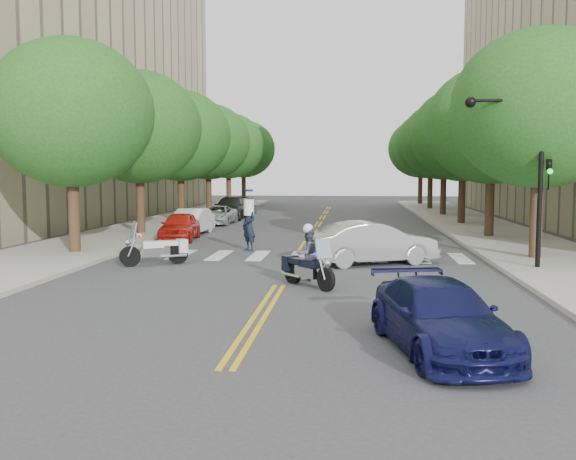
# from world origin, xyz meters

# --- Properties ---
(ground) EXTENTS (140.00, 140.00, 0.00)m
(ground) POSITION_xyz_m (0.00, 0.00, 0.00)
(ground) COLOR #38383A
(ground) RESTS_ON ground
(sidewalk_left) EXTENTS (5.00, 60.00, 0.15)m
(sidewalk_left) POSITION_xyz_m (-9.50, 22.00, 0.07)
(sidewalk_left) COLOR #9E9991
(sidewalk_left) RESTS_ON ground
(sidewalk_right) EXTENTS (5.00, 60.00, 0.15)m
(sidewalk_right) POSITION_xyz_m (9.50, 22.00, 0.07)
(sidewalk_right) COLOR #9E9991
(sidewalk_right) RESTS_ON ground
(tree_l_0) EXTENTS (6.40, 6.40, 8.45)m
(tree_l_0) POSITION_xyz_m (-8.80, 6.00, 5.55)
(tree_l_0) COLOR #382316
(tree_l_0) RESTS_ON ground
(tree_l_1) EXTENTS (6.40, 6.40, 8.45)m
(tree_l_1) POSITION_xyz_m (-8.80, 14.00, 5.55)
(tree_l_1) COLOR #382316
(tree_l_1) RESTS_ON ground
(tree_l_2) EXTENTS (6.40, 6.40, 8.45)m
(tree_l_2) POSITION_xyz_m (-8.80, 22.00, 5.55)
(tree_l_2) COLOR #382316
(tree_l_2) RESTS_ON ground
(tree_l_3) EXTENTS (6.40, 6.40, 8.45)m
(tree_l_3) POSITION_xyz_m (-8.80, 30.00, 5.55)
(tree_l_3) COLOR #382316
(tree_l_3) RESTS_ON ground
(tree_l_4) EXTENTS (6.40, 6.40, 8.45)m
(tree_l_4) POSITION_xyz_m (-8.80, 38.00, 5.55)
(tree_l_4) COLOR #382316
(tree_l_4) RESTS_ON ground
(tree_l_5) EXTENTS (6.40, 6.40, 8.45)m
(tree_l_5) POSITION_xyz_m (-8.80, 46.00, 5.55)
(tree_l_5) COLOR #382316
(tree_l_5) RESTS_ON ground
(tree_r_0) EXTENTS (6.40, 6.40, 8.45)m
(tree_r_0) POSITION_xyz_m (8.80, 6.00, 5.55)
(tree_r_0) COLOR #382316
(tree_r_0) RESTS_ON ground
(tree_r_1) EXTENTS (6.40, 6.40, 8.45)m
(tree_r_1) POSITION_xyz_m (8.80, 14.00, 5.55)
(tree_r_1) COLOR #382316
(tree_r_1) RESTS_ON ground
(tree_r_2) EXTENTS (6.40, 6.40, 8.45)m
(tree_r_2) POSITION_xyz_m (8.80, 22.00, 5.55)
(tree_r_2) COLOR #382316
(tree_r_2) RESTS_ON ground
(tree_r_3) EXTENTS (6.40, 6.40, 8.45)m
(tree_r_3) POSITION_xyz_m (8.80, 30.00, 5.55)
(tree_r_3) COLOR #382316
(tree_r_3) RESTS_ON ground
(tree_r_4) EXTENTS (6.40, 6.40, 8.45)m
(tree_r_4) POSITION_xyz_m (8.80, 38.00, 5.55)
(tree_r_4) COLOR #382316
(tree_r_4) RESTS_ON ground
(tree_r_5) EXTENTS (6.40, 6.40, 8.45)m
(tree_r_5) POSITION_xyz_m (8.80, 46.00, 5.55)
(tree_r_5) COLOR #382316
(tree_r_5) RESTS_ON ground
(traffic_signal_pole) EXTENTS (2.82, 0.42, 6.00)m
(traffic_signal_pole) POSITION_xyz_m (7.72, 3.50, 3.72)
(traffic_signal_pole) COLOR black
(traffic_signal_pole) RESTS_ON ground
(motorcycle_police) EXTENTS (1.65, 1.86, 1.82)m
(motorcycle_police) POSITION_xyz_m (0.80, -0.06, 0.81)
(motorcycle_police) COLOR black
(motorcycle_police) RESTS_ON ground
(motorcycle_parked) EXTENTS (2.19, 1.49, 1.56)m
(motorcycle_parked) POSITION_xyz_m (-4.66, 3.77, 0.54)
(motorcycle_parked) COLOR black
(motorcycle_parked) RESTS_ON ground
(officer_standing) EXTENTS (0.87, 0.89, 2.06)m
(officer_standing) POSITION_xyz_m (-2.18, 8.09, 1.03)
(officer_standing) COLOR black
(officer_standing) RESTS_ON ground
(convertible) EXTENTS (4.90, 3.37, 1.53)m
(convertible) POSITION_xyz_m (2.80, 4.64, 0.76)
(convertible) COLOR #B2B2B4
(convertible) RESTS_ON ground
(sedan_blue) EXTENTS (2.69, 4.68, 1.28)m
(sedan_blue) POSITION_xyz_m (3.69, -6.44, 0.64)
(sedan_blue) COLOR #101343
(sedan_blue) RESTS_ON ground
(parked_car_a) EXTENTS (1.93, 4.09, 1.35)m
(parked_car_a) POSITION_xyz_m (-6.15, 11.86, 0.68)
(parked_car_a) COLOR red
(parked_car_a) RESTS_ON ground
(parked_car_b) EXTENTS (1.78, 4.24, 1.36)m
(parked_car_b) POSITION_xyz_m (-6.30, 14.50, 0.68)
(parked_car_b) COLOR white
(parked_car_b) RESTS_ON ground
(parked_car_c) EXTENTS (1.99, 4.23, 1.17)m
(parked_car_c) POSITION_xyz_m (-6.30, 21.28, 0.58)
(parked_car_c) COLOR #A4A8AC
(parked_car_c) RESTS_ON ground
(parked_car_d) EXTENTS (2.16, 5.23, 1.51)m
(parked_car_d) POSITION_xyz_m (-6.30, 25.76, 0.76)
(parked_car_d) COLOR black
(parked_car_d) RESTS_ON ground
(parked_car_e) EXTENTS (2.16, 4.57, 1.51)m
(parked_car_e) POSITION_xyz_m (-6.30, 30.27, 0.76)
(parked_car_e) COLOR gray
(parked_car_e) RESTS_ON ground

